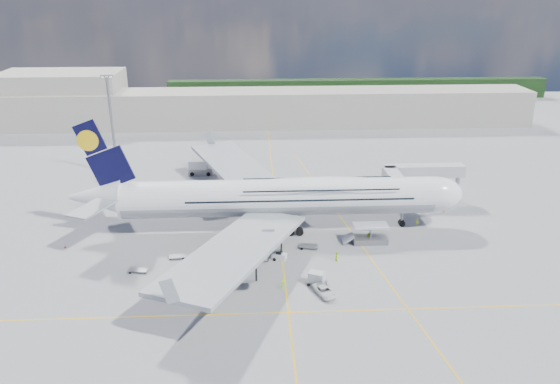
{
  "coord_description": "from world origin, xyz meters",
  "views": [
    {
      "loc": [
        -4.78,
        -89.76,
        46.47
      ],
      "look_at": [
        0.12,
        8.0,
        8.65
      ],
      "focal_mm": 35.0,
      "sensor_mm": 36.0,
      "label": 1
    }
  ],
  "objects_px": {
    "catering_truck_inner": "(211,202)",
    "catering_truck_outer": "(201,168)",
    "dolly_row_c": "(261,256)",
    "dolly_back": "(138,270)",
    "cone_wing_right_inner": "(213,265)",
    "cone_wing_left_outer": "(222,189)",
    "cargo_loader": "(369,236)",
    "cone_tail": "(65,247)",
    "cone_nose": "(444,211)",
    "crew_nose": "(417,222)",
    "cone_wing_left_inner": "(262,215)",
    "cone_wing_right_outer": "(166,276)",
    "crew_van": "(337,256)",
    "dolly_row_b": "(177,256)",
    "baggage_tug": "(279,256)",
    "dolly_nose_near": "(309,246)",
    "service_van": "(324,291)",
    "light_mast": "(112,125)",
    "dolly_nose_far": "(316,278)",
    "crew_tug": "(283,284)",
    "jet_bridge": "(413,176)",
    "crew_loader": "(368,237)",
    "airliner": "(280,197)",
    "dolly_row_a": "(208,261)",
    "crew_wing": "(207,255)"
  },
  "relations": [
    {
      "from": "baggage_tug",
      "to": "crew_nose",
      "type": "bearing_deg",
      "value": 47.65
    },
    {
      "from": "cone_wing_left_outer",
      "to": "cone_tail",
      "type": "bearing_deg",
      "value": -133.77
    },
    {
      "from": "dolly_nose_far",
      "to": "crew_van",
      "type": "distance_m",
      "value": 9.0
    },
    {
      "from": "dolly_back",
      "to": "catering_truck_outer",
      "type": "relative_size",
      "value": 0.52
    },
    {
      "from": "crew_tug",
      "to": "crew_van",
      "type": "bearing_deg",
      "value": 32.63
    },
    {
      "from": "cone_wing_right_outer",
      "to": "cone_wing_left_outer",
      "type": "bearing_deg",
      "value": 79.72
    },
    {
      "from": "cargo_loader",
      "to": "cone_wing_left_inner",
      "type": "distance_m",
      "value": 24.28
    },
    {
      "from": "dolly_row_c",
      "to": "cone_wing_left_outer",
      "type": "bearing_deg",
      "value": 122.15
    },
    {
      "from": "dolly_back",
      "to": "catering_truck_outer",
      "type": "distance_m",
      "value": 50.66
    },
    {
      "from": "dolly_row_c",
      "to": "crew_loader",
      "type": "distance_m",
      "value": 21.59
    },
    {
      "from": "dolly_back",
      "to": "cone_wing_right_inner",
      "type": "xyz_separation_m",
      "value": [
        12.71,
        1.2,
        -0.13
      ]
    },
    {
      "from": "dolly_back",
      "to": "dolly_nose_near",
      "type": "relative_size",
      "value": 0.91
    },
    {
      "from": "cone_wing_left_outer",
      "to": "dolly_row_c",
      "type": "bearing_deg",
      "value": -76.25
    },
    {
      "from": "dolly_row_c",
      "to": "cone_wing_left_inner",
      "type": "height_order",
      "value": "dolly_row_c"
    },
    {
      "from": "dolly_row_c",
      "to": "crew_nose",
      "type": "xyz_separation_m",
      "value": [
        32.09,
        13.37,
        -0.07
      ]
    },
    {
      "from": "catering_truck_inner",
      "to": "catering_truck_outer",
      "type": "distance_m",
      "value": 24.28
    },
    {
      "from": "cone_wing_right_inner",
      "to": "crew_van",
      "type": "bearing_deg",
      "value": 2.68
    },
    {
      "from": "dolly_nose_near",
      "to": "cone_wing_right_inner",
      "type": "xyz_separation_m",
      "value": [
        -17.38,
        -6.24,
        -0.15
      ]
    },
    {
      "from": "jet_bridge",
      "to": "cone_wing_left_outer",
      "type": "height_order",
      "value": "jet_bridge"
    },
    {
      "from": "cone_wing_right_inner",
      "to": "catering_truck_inner",
      "type": "bearing_deg",
      "value": 94.56
    },
    {
      "from": "dolly_back",
      "to": "cone_nose",
      "type": "bearing_deg",
      "value": 27.66
    },
    {
      "from": "airliner",
      "to": "dolly_row_a",
      "type": "distance_m",
      "value": 20.37
    },
    {
      "from": "cone_nose",
      "to": "cone_wing_right_inner",
      "type": "bearing_deg",
      "value": -155.67
    },
    {
      "from": "jet_bridge",
      "to": "crew_wing",
      "type": "bearing_deg",
      "value": -151.34
    },
    {
      "from": "airliner",
      "to": "cone_wing_right_outer",
      "type": "distance_m",
      "value": 28.1
    },
    {
      "from": "service_van",
      "to": "light_mast",
      "type": "bearing_deg",
      "value": 106.05
    },
    {
      "from": "catering_truck_outer",
      "to": "crew_van",
      "type": "xyz_separation_m",
      "value": [
        28.14,
        -48.0,
        -0.87
      ]
    },
    {
      "from": "dolly_back",
      "to": "crew_wing",
      "type": "bearing_deg",
      "value": 24.61
    },
    {
      "from": "dolly_back",
      "to": "dolly_nose_near",
      "type": "height_order",
      "value": "dolly_nose_near"
    },
    {
      "from": "cargo_loader",
      "to": "catering_truck_inner",
      "type": "height_order",
      "value": "catering_truck_inner"
    },
    {
      "from": "airliner",
      "to": "crew_van",
      "type": "distance_m",
      "value": 17.98
    },
    {
      "from": "jet_bridge",
      "to": "dolly_row_c",
      "type": "distance_m",
      "value": 41.89
    },
    {
      "from": "crew_nose",
      "to": "cone_wing_left_inner",
      "type": "relative_size",
      "value": 3.08
    },
    {
      "from": "cargo_loader",
      "to": "cone_tail",
      "type": "relative_size",
      "value": 17.67
    },
    {
      "from": "light_mast",
      "to": "dolly_row_c",
      "type": "relative_size",
      "value": 8.6
    },
    {
      "from": "dolly_row_c",
      "to": "dolly_back",
      "type": "bearing_deg",
      "value": -153.43
    },
    {
      "from": "light_mast",
      "to": "crew_van",
      "type": "distance_m",
      "value": 70.91
    },
    {
      "from": "cone_wing_left_outer",
      "to": "crew_nose",
      "type": "bearing_deg",
      "value": -28.72
    },
    {
      "from": "airliner",
      "to": "cone_wing_right_outer",
      "type": "bearing_deg",
      "value": -137.79
    },
    {
      "from": "baggage_tug",
      "to": "cone_nose",
      "type": "height_order",
      "value": "baggage_tug"
    },
    {
      "from": "dolly_row_c",
      "to": "service_van",
      "type": "distance_m",
      "value": 15.48
    },
    {
      "from": "dolly_nose_near",
      "to": "baggage_tug",
      "type": "distance_m",
      "value": 7.13
    },
    {
      "from": "cargo_loader",
      "to": "cone_wing_right_inner",
      "type": "height_order",
      "value": "cargo_loader"
    },
    {
      "from": "crew_loader",
      "to": "catering_truck_outer",
      "type": "bearing_deg",
      "value": -176.25
    },
    {
      "from": "crew_nose",
      "to": "crew_loader",
      "type": "height_order",
      "value": "crew_loader"
    },
    {
      "from": "dolly_nose_far",
      "to": "dolly_nose_near",
      "type": "height_order",
      "value": "dolly_nose_far"
    },
    {
      "from": "dolly_row_b",
      "to": "baggage_tug",
      "type": "bearing_deg",
      "value": -11.75
    },
    {
      "from": "baggage_tug",
      "to": "cone_wing_right_inner",
      "type": "relative_size",
      "value": 5.79
    },
    {
      "from": "cone_wing_right_outer",
      "to": "airliner",
      "type": "bearing_deg",
      "value": 42.21
    },
    {
      "from": "dolly_nose_near",
      "to": "cone_tail",
      "type": "height_order",
      "value": "dolly_nose_near"
    }
  ]
}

